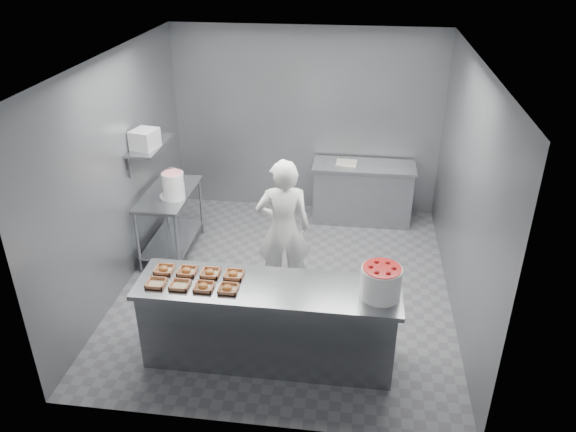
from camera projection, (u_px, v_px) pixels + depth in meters
The scene contains 24 objects.
floor at pixel (286, 284), 7.06m from camera, with size 4.50×4.50×0.00m, color #4C4C51.
ceiling at pixel (286, 59), 5.77m from camera, with size 4.50×4.50×0.00m, color white.
wall_back at pixel (306, 122), 8.40m from camera, with size 4.00×0.04×2.80m, color slate.
wall_left at pixel (119, 174), 6.65m from camera, with size 0.04×4.50×2.80m, color slate.
wall_right at pixel (466, 193), 6.19m from camera, with size 0.04×4.50×2.80m, color slate.
service_counter at pixel (268, 323), 5.67m from camera, with size 2.60×0.70×0.90m.
prep_table at pixel (170, 213), 7.51m from camera, with size 0.60×1.20×0.90m.
back_counter at pixel (362, 192), 8.42m from camera, with size 1.50×0.60×0.90m.
wall_shelf at pixel (150, 145), 7.09m from camera, with size 0.35×0.90×0.03m, color slate.
tray_0 at pixel (156, 283), 5.47m from camera, with size 0.19×0.18×0.04m.
tray_1 at pixel (180, 285), 5.44m from camera, with size 0.19×0.18×0.04m.
tray_2 at pixel (204, 287), 5.41m from camera, with size 0.19×0.18×0.06m.
tray_3 at pixel (228, 288), 5.39m from camera, with size 0.19×0.18×0.06m.
tray_4 at pixel (164, 269), 5.69m from camera, with size 0.19×0.18×0.06m.
tray_5 at pixel (187, 271), 5.66m from camera, with size 0.19×0.18×0.06m.
tray_6 at pixel (210, 273), 5.63m from camera, with size 0.19×0.18×0.06m.
tray_7 at pixel (234, 274), 5.60m from camera, with size 0.19×0.18×0.06m.
worker at pixel (283, 229), 6.53m from camera, with size 0.64×0.42×1.75m, color white.
strawberry_tub at pixel (381, 281), 5.24m from camera, with size 0.38×0.38×0.32m.
glaze_bucket at pixel (173, 185), 7.13m from camera, with size 0.29×0.28×0.43m.
bucket_lid at pixel (172, 196), 7.26m from camera, with size 0.32×0.32×0.02m, color white.
rag at pixel (172, 178), 7.76m from camera, with size 0.15×0.13×0.02m, color #CCB28C.
appliance at pixel (145, 139), 6.90m from camera, with size 0.27×0.31×0.24m, color gray.
paper_stack at pixel (347, 163), 8.24m from camera, with size 0.30×0.22×0.04m, color silver.
Camera 1 is at (0.79, -5.82, 4.03)m, focal length 35.00 mm.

